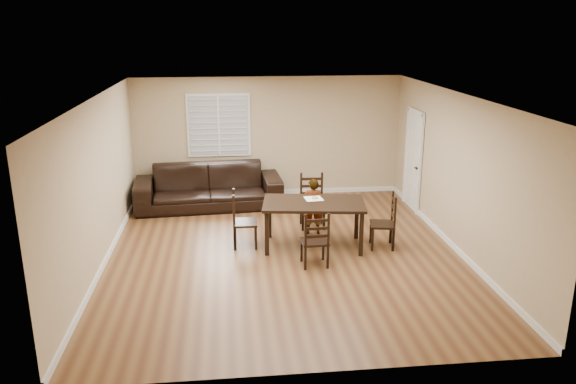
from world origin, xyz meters
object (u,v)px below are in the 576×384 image
object	(u,v)px
chair_right	(389,223)
donut	(315,197)
chair_left	(238,222)
chair_near	(312,202)
dining_table	(314,207)
chair_far	(316,243)
child	(313,206)
sofa	(209,187)

from	to	relation	value
chair_right	donut	distance (m)	1.38
chair_left	donut	size ratio (longest dim) A/B	8.92
chair_near	chair_right	world-z (taller)	chair_near
dining_table	chair_far	size ratio (longest dim) A/B	1.98
child	donut	xyz separation A→B (m)	(-0.04, -0.44, 0.31)
chair_far	chair_left	size ratio (longest dim) A/B	0.94
chair_near	dining_table	bearing A→B (deg)	-94.79
chair_left	sofa	distance (m)	2.38
dining_table	donut	distance (m)	0.23
chair_left	sofa	bearing A→B (deg)	15.37
chair_right	donut	bearing A→B (deg)	-96.76
chair_right	sofa	size ratio (longest dim) A/B	0.32
sofa	child	bearing A→B (deg)	-46.53
chair_far	donut	xyz separation A→B (m)	(0.15, 1.10, 0.42)
chair_right	sofa	distance (m)	4.16
dining_table	donut	size ratio (longest dim) A/B	16.57
chair_left	child	distance (m)	1.48
dining_table	chair_left	xyz separation A→B (m)	(-1.32, 0.16, -0.28)
chair_right	sofa	world-z (taller)	chair_right
chair_far	child	distance (m)	1.56
dining_table	child	distance (m)	0.67
chair_near	child	xyz separation A→B (m)	(-0.05, -0.48, 0.06)
donut	chair_left	bearing A→B (deg)	-178.67
dining_table	chair_far	xyz separation A→B (m)	(-0.10, -0.91, -0.31)
donut	chair_right	bearing A→B (deg)	-16.33
child	donut	size ratio (longest dim) A/B	9.47
chair_far	sofa	xyz separation A→B (m)	(-1.80, 3.38, 0.02)
chair_right	child	size ratio (longest dim) A/B	0.91
chair_right	child	xyz separation A→B (m)	(-1.23, 0.81, 0.09)
dining_table	child	size ratio (longest dim) A/B	1.75
chair_near	donut	xyz separation A→B (m)	(-0.09, -0.91, 0.38)
chair_near	chair_far	size ratio (longest dim) A/B	1.10
chair_near	child	world-z (taller)	child
dining_table	donut	bearing A→B (deg)	83.66
donut	sofa	distance (m)	3.02
dining_table	chair_left	world-z (taller)	chair_left
donut	chair_near	bearing A→B (deg)	84.58
chair_far	chair_right	xyz separation A→B (m)	(1.42, 0.73, 0.02)
chair_near	donut	size ratio (longest dim) A/B	9.21
dining_table	chair_near	distance (m)	1.15
dining_table	chair_near	world-z (taller)	chair_near
sofa	chair_right	bearing A→B (deg)	-43.17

